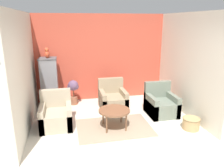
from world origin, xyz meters
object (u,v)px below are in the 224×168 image
Objects in this scene: birdcage at (50,83)px; wicker_basket at (191,123)px; armchair_left at (56,116)px; armchair_right at (161,105)px; coffee_table at (114,111)px; potted_plant at (73,89)px; armchair_middle at (113,100)px; parrot at (47,53)px.

birdcage is 3.61× the size of wicker_basket.
armchair_left is 1.00× the size of armchair_right.
armchair_right reaches higher than coffee_table.
coffee_table is at bearing -63.70° from potted_plant.
armchair_middle is at bearing -17.81° from birdcage.
birdcage is 0.70m from potted_plant.
coffee_table is 0.87× the size of armchair_right.
armchair_middle is at bearing -17.88° from parrot.
armchair_left is 2.10× the size of wicker_basket.
parrot reaches higher than coffee_table.
armchair_right is at bearing -22.37° from birdcage.
coffee_table is 0.98× the size of potted_plant.
armchair_right is at bearing -28.44° from potted_plant.
birdcage is 4.86× the size of parrot.
armchair_left is 2.82× the size of parrot.
parrot is (-2.93, 1.21, 1.31)m from armchair_right.
armchair_left is 1.43m from birdcage.
armchair_right is at bearing 2.92° from armchair_left.
birdcage is at bearing 162.19° from armchair_middle.
armchair_right is 1.35m from armchair_middle.
coffee_table is at bearing 165.87° from wicker_basket.
armchair_right and armchair_middle have the same top height.
armchair_left is 0.58× the size of birdcage.
coffee_table is 0.87× the size of armchair_left.
armchair_right is (2.73, 0.14, 0.00)m from armchair_left.
wicker_basket is at bearing -33.49° from birdcage.
potted_plant is at bearing 151.69° from armchair_middle.
coffee_table is at bearing -100.58° from armchair_middle.
parrot reaches higher than armchair_middle.
parrot reaches higher than armchair_left.
armchair_right is at bearing 109.17° from wicker_basket.
wicker_basket is (1.52, -1.60, -0.12)m from armchair_middle.
wicker_basket is at bearing -14.13° from coffee_table.
birdcage is at bearing -90.00° from parrot.
wicker_basket is at bearing -70.83° from armchair_right.
armchair_right is at bearing 20.14° from coffee_table.
parrot is at bearing 157.59° from armchair_right.
armchair_right is 3.20m from birdcage.
birdcage is 1.93× the size of potted_plant.
birdcage is (-2.93, 1.21, 0.44)m from armchair_right.
potted_plant is (-2.26, 1.23, 0.21)m from armchair_right.
armchair_right is 1.02m from wicker_basket.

